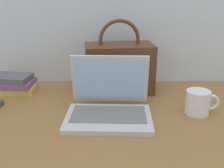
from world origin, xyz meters
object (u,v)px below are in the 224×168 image
(handbag, at_px, (119,67))
(book_stack, at_px, (12,84))
(coffee_mug, at_px, (198,102))
(laptop, at_px, (109,104))

(handbag, xyz_separation_m, book_stack, (-0.49, -0.01, -0.08))
(coffee_mug, bearing_deg, handbag, 141.21)
(book_stack, bearing_deg, laptop, -28.93)
(coffee_mug, bearing_deg, book_stack, 163.68)
(coffee_mug, distance_m, book_stack, 0.82)
(laptop, distance_m, handbag, 0.27)
(laptop, relative_size, handbag, 0.96)
(coffee_mug, height_order, book_stack, coffee_mug)
(book_stack, bearing_deg, handbag, 0.77)
(coffee_mug, xyz_separation_m, book_stack, (-0.78, 0.23, -0.01))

